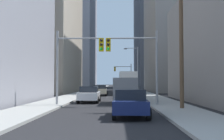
{
  "coord_description": "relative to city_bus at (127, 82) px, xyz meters",
  "views": [
    {
      "loc": [
        0.83,
        -5.28,
        1.91
      ],
      "look_at": [
        0.0,
        37.36,
        3.8
      ],
      "focal_mm": 43.64,
      "sensor_mm": 36.0,
      "label": 1
    }
  ],
  "objects": [
    {
      "name": "sedan_beige",
      "position": [
        -3.96,
        -5.42,
        -1.16
      ],
      "size": [
        1.95,
        4.26,
        1.52
      ],
      "color": "#C6B793",
      "rests_on": "ground"
    },
    {
      "name": "building_right_mid_block",
      "position": [
        16.95,
        12.03,
        14.88
      ],
      "size": [
        24.19,
        20.18,
        33.61
      ],
      "primitive_type": "cube",
      "color": "gray",
      "rests_on": "ground"
    },
    {
      "name": "city_bus",
      "position": [
        0.0,
        0.0,
        0.0
      ],
      "size": [
        2.67,
        11.5,
        3.4
      ],
      "color": "silver",
      "rests_on": "ground"
    },
    {
      "name": "traffic_signal_far_right",
      "position": [
        -0.14,
        17.98,
        2.12
      ],
      "size": [
        3.95,
        0.44,
        6.0
      ],
      "color": "gray",
      "rests_on": "ground"
    },
    {
      "name": "street_lamp_right",
      "position": [
        1.29,
        -0.32,
        2.6
      ],
      "size": [
        2.28,
        0.32,
        7.5
      ],
      "color": "gray",
      "rests_on": "ground"
    },
    {
      "name": "traffic_signal_near_left",
      "position": [
        -4.75,
        -21.98,
        2.11
      ],
      "size": [
        3.79,
        0.44,
        6.0
      ],
      "color": "gray",
      "rests_on": "ground"
    },
    {
      "name": "utility_pole_right",
      "position": [
        2.81,
        -24.87,
        3.28
      ],
      "size": [
        2.2,
        0.28,
        9.86
      ],
      "color": "brown",
      "rests_on": "ground"
    },
    {
      "name": "sedan_white",
      "position": [
        -4.19,
        -18.09,
        -1.16
      ],
      "size": [
        1.95,
        4.2,
        1.52
      ],
      "color": "white",
      "rests_on": "ground"
    },
    {
      "name": "building_left_far_tower",
      "position": [
        -18.93,
        54.77,
        26.24
      ],
      "size": [
        17.59,
        29.74,
        56.34
      ],
      "primitive_type": "cube",
      "color": "#93939E",
      "rests_on": "ground"
    },
    {
      "name": "cargo_van_grey",
      "position": [
        -0.88,
        -19.26,
        -0.64
      ],
      "size": [
        2.16,
        5.26,
        2.26
      ],
      "color": "slate",
      "rests_on": "ground"
    },
    {
      "name": "sidewalk_left",
      "position": [
        -7.32,
        11.82,
        -1.85
      ],
      "size": [
        3.11,
        160.0,
        0.15
      ],
      "primitive_type": "cube",
      "color": "#9E9E99",
      "rests_on": "ground"
    },
    {
      "name": "sidewalk_right",
      "position": [
        2.5,
        11.82,
        -1.85
      ],
      "size": [
        3.11,
        160.0,
        0.15
      ],
      "primitive_type": "cube",
      "color": "#9E9E99",
      "rests_on": "ground"
    },
    {
      "name": "sedan_navy",
      "position": [
        -0.87,
        -28.48,
        -1.16
      ],
      "size": [
        1.95,
        4.25,
        1.52
      ],
      "color": "#141E4C",
      "rests_on": "ground"
    },
    {
      "name": "building_left_mid_office",
      "position": [
        -18.66,
        6.73,
        9.99
      ],
      "size": [
        18.34,
        21.62,
        23.83
      ],
      "primitive_type": "cube",
      "color": "#B7A893",
      "rests_on": "ground"
    },
    {
      "name": "traffic_signal_near_right",
      "position": [
        -0.22,
        -21.98,
        2.13
      ],
      "size": [
        4.12,
        0.44,
        6.0
      ],
      "color": "gray",
      "rests_on": "ground"
    }
  ]
}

